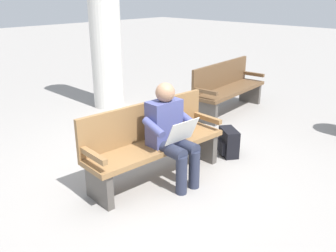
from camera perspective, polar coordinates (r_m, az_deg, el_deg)
ground_plane at (r=4.43m, az=-1.72°, el=-8.14°), size 40.00×40.00×0.00m
bench_near at (r=4.28m, az=-2.40°, el=-2.40°), size 1.83×0.60×0.90m
person_seated at (r=4.09m, az=0.43°, el=-0.90°), size 0.59×0.59×1.18m
backpack at (r=5.01m, az=9.47°, el=-2.57°), size 0.35×0.40×0.37m
bench_far at (r=6.77m, az=9.32°, el=6.05°), size 1.84×0.64×0.90m
support_pillar at (r=6.93m, az=-10.01°, el=16.49°), size 0.57×0.57×3.34m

